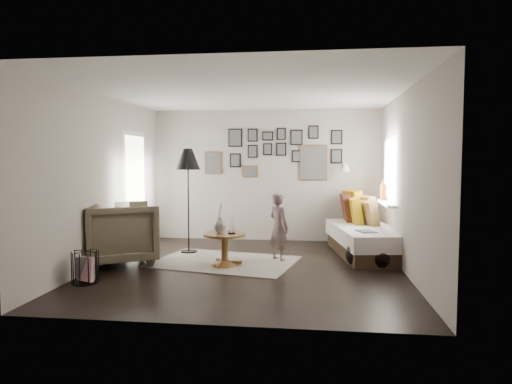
# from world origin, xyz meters

# --- Properties ---
(ground) EXTENTS (4.80, 4.80, 0.00)m
(ground) POSITION_xyz_m (0.00, 0.00, 0.00)
(ground) COLOR black
(ground) RESTS_ON ground
(wall_back) EXTENTS (4.50, 0.00, 4.50)m
(wall_back) POSITION_xyz_m (0.00, 2.40, 1.30)
(wall_back) COLOR #A3998F
(wall_back) RESTS_ON ground
(wall_front) EXTENTS (4.50, 0.00, 4.50)m
(wall_front) POSITION_xyz_m (0.00, -2.40, 1.30)
(wall_front) COLOR #A3998F
(wall_front) RESTS_ON ground
(wall_left) EXTENTS (0.00, 4.80, 4.80)m
(wall_left) POSITION_xyz_m (-2.25, 0.00, 1.30)
(wall_left) COLOR #A3998F
(wall_left) RESTS_ON ground
(wall_right) EXTENTS (0.00, 4.80, 4.80)m
(wall_right) POSITION_xyz_m (2.25, 0.00, 1.30)
(wall_right) COLOR #A3998F
(wall_right) RESTS_ON ground
(ceiling) EXTENTS (4.80, 4.80, 0.00)m
(ceiling) POSITION_xyz_m (0.00, 0.00, 2.60)
(ceiling) COLOR white
(ceiling) RESTS_ON wall_back
(door_left) EXTENTS (0.00, 2.14, 2.14)m
(door_left) POSITION_xyz_m (-2.23, 1.20, 1.05)
(door_left) COLOR white
(door_left) RESTS_ON wall_left
(window_right) EXTENTS (0.15, 1.32, 1.30)m
(window_right) POSITION_xyz_m (2.18, 1.34, 0.93)
(window_right) COLOR white
(window_right) RESTS_ON wall_right
(gallery_wall) EXTENTS (2.74, 0.03, 1.08)m
(gallery_wall) POSITION_xyz_m (0.29, 2.38, 1.74)
(gallery_wall) COLOR brown
(gallery_wall) RESTS_ON wall_back
(wall_sconce) EXTENTS (0.18, 0.36, 0.16)m
(wall_sconce) POSITION_xyz_m (1.55, 2.13, 1.46)
(wall_sconce) COLOR white
(wall_sconce) RESTS_ON wall_back
(rug) EXTENTS (2.42, 1.92, 0.01)m
(rug) POSITION_xyz_m (-0.43, 0.32, 0.01)
(rug) COLOR beige
(rug) RESTS_ON ground
(pedestal_table) EXTENTS (0.64, 0.64, 0.50)m
(pedestal_table) POSITION_xyz_m (-0.37, 0.06, 0.23)
(pedestal_table) COLOR brown
(pedestal_table) RESTS_ON ground
(vase) EXTENTS (0.18, 0.18, 0.46)m
(vase) POSITION_xyz_m (-0.45, 0.08, 0.64)
(vase) COLOR black
(vase) RESTS_ON pedestal_table
(candles) EXTENTS (0.11, 0.11, 0.24)m
(candles) POSITION_xyz_m (-0.26, 0.06, 0.62)
(candles) COLOR black
(candles) RESTS_ON pedestal_table
(daybed) EXTENTS (1.25, 2.29, 1.06)m
(daybed) POSITION_xyz_m (1.83, 1.22, 0.33)
(daybed) COLOR black
(daybed) RESTS_ON ground
(magazine_on_daybed) EXTENTS (0.33, 0.38, 0.02)m
(magazine_on_daybed) POSITION_xyz_m (1.78, 0.56, 0.50)
(magazine_on_daybed) COLOR black
(magazine_on_daybed) RESTS_ON daybed
(armchair) EXTENTS (1.43, 1.42, 0.96)m
(armchair) POSITION_xyz_m (-2.00, 0.01, 0.48)
(armchair) COLOR brown
(armchair) RESTS_ON ground
(armchair_cushion) EXTENTS (0.60, 0.60, 0.20)m
(armchair_cushion) POSITION_xyz_m (-2.00, 0.06, 0.48)
(armchair_cushion) COLOR silver
(armchair_cushion) RESTS_ON armchair
(floor_lamp) EXTENTS (0.42, 0.42, 1.80)m
(floor_lamp) POSITION_xyz_m (-1.19, 0.98, 1.55)
(floor_lamp) COLOR black
(floor_lamp) RESTS_ON ground
(magazine_basket) EXTENTS (0.41, 0.41, 0.42)m
(magazine_basket) POSITION_xyz_m (-2.00, -1.10, 0.21)
(magazine_basket) COLOR black
(magazine_basket) RESTS_ON ground
(demijohn_large) EXTENTS (0.31, 0.31, 0.47)m
(demijohn_large) POSITION_xyz_m (1.60, 0.29, 0.18)
(demijohn_large) COLOR black
(demijohn_large) RESTS_ON ground
(demijohn_small) EXTENTS (0.27, 0.27, 0.43)m
(demijohn_small) POSITION_xyz_m (1.95, 0.17, 0.16)
(demijohn_small) COLOR black
(demijohn_small) RESTS_ON ground
(child) EXTENTS (0.46, 0.46, 1.09)m
(child) POSITION_xyz_m (0.41, 0.55, 0.54)
(child) COLOR #6B5554
(child) RESTS_ON ground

